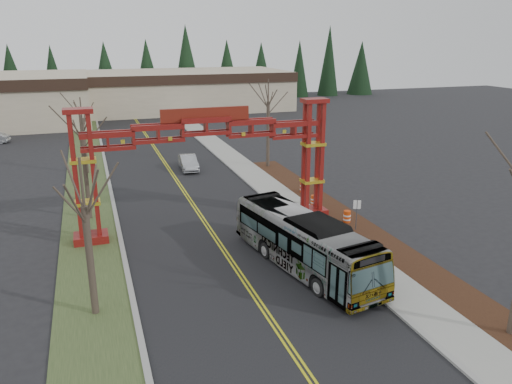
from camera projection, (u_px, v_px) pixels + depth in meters
name	position (u px, v px, depth m)	size (l,w,h in m)	color
road	(189.00, 199.00, 42.00)	(12.00, 110.00, 0.02)	black
lane_line_left	(188.00, 199.00, 41.96)	(0.12, 100.00, 0.01)	gold
lane_line_right	(191.00, 199.00, 42.03)	(0.12, 100.00, 0.01)	gold
curb_right	(258.00, 192.00, 43.86)	(0.30, 110.00, 0.15)	#969691
sidewalk_right	(274.00, 190.00, 44.30)	(2.60, 110.00, 0.14)	gray
landscape_strip	(396.00, 252.00, 31.54)	(2.60, 50.00, 0.12)	black
grass_median	(90.00, 209.00, 39.54)	(4.00, 110.00, 0.08)	#344522
curb_left	(114.00, 206.00, 40.10)	(0.30, 110.00, 0.15)	#969691
gateway_arch	(206.00, 146.00, 33.89)	(18.20, 1.60, 8.90)	maroon
retail_building_east	(183.00, 90.00, 93.71)	(38.00, 20.30, 7.00)	tan
conifer_treeline	(123.00, 71.00, 100.74)	(116.10, 5.60, 13.00)	black
transit_bus	(304.00, 242.00, 29.04)	(2.79, 11.92, 3.32)	#999AA0
silver_sedan	(188.00, 163.00, 51.15)	(1.59, 4.57, 1.51)	#A5A8AD
bare_tree_median_near	(84.00, 207.00, 22.99)	(3.51, 3.51, 7.93)	#382D26
bare_tree_median_mid	(82.00, 137.00, 35.74)	(3.17, 3.17, 8.39)	#382D26
bare_tree_median_far	(82.00, 119.00, 48.36)	(3.07, 3.07, 7.57)	#382D26
bare_tree_right_far	(268.00, 102.00, 50.40)	(3.41, 3.41, 9.08)	#382D26
street_sign	(357.00, 209.00, 34.68)	(0.49, 0.23, 2.27)	#3F3F44
barrel_south	(347.00, 217.00, 36.41)	(0.53, 0.53, 0.99)	#D73F0B
barrel_mid	(314.00, 201.00, 40.24)	(0.49, 0.49, 0.90)	#D73F0B
barrel_north	(303.00, 187.00, 43.46)	(0.58, 0.58, 1.08)	#D73F0B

